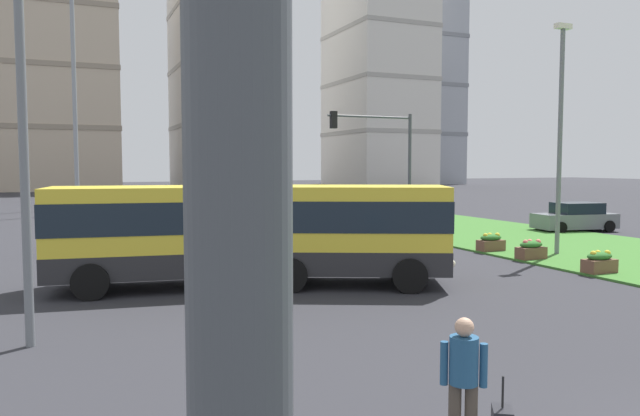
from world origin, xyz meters
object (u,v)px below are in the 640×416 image
object	(u,v)px
flower_planter_3	(599,262)
traffic_light_far_right	(383,152)
car_grey_wagon	(575,218)
apartment_tower_eastcentre	(378,35)
apartment_tower_westcentre	(35,43)
apartment_tower_centre	(223,42)
articulated_bus	(253,231)
flower_planter_4	(531,250)
pedestrian_crossing	(464,376)
apartment_tower_east	(409,90)
streetlight_median	(560,130)
flower_planter_5	(491,242)
streetlight_left	(22,92)
car_navy_sedan	(112,233)

from	to	relation	value
flower_planter_3	traffic_light_far_right	world-z (taller)	traffic_light_far_right
car_grey_wagon	apartment_tower_eastcentre	xyz separation A→B (m)	(26.79, 72.48, 26.30)
apartment_tower_westcentre	apartment_tower_centre	distance (m)	28.32
articulated_bus	flower_planter_4	distance (m)	11.16
pedestrian_crossing	apartment_tower_east	xyz separation A→B (m)	(57.18, 95.65, 17.10)
apartment_tower_centre	apartment_tower_east	distance (m)	37.83
flower_planter_4	streetlight_median	world-z (taller)	streetlight_median
flower_planter_5	traffic_light_far_right	world-z (taller)	traffic_light_far_right
flower_planter_3	streetlight_left	bearing A→B (deg)	-175.30
flower_planter_4	apartment_tower_eastcentre	world-z (taller)	apartment_tower_eastcentre
streetlight_median	apartment_tower_westcentre	distance (m)	83.10
flower_planter_3	apartment_tower_eastcentre	size ratio (longest dim) A/B	0.02
streetlight_median	apartment_tower_centre	distance (m)	83.48
articulated_bus	streetlight_left	bearing A→B (deg)	-145.06
apartment_tower_westcentre	traffic_light_far_right	bearing A→B (deg)	-75.79
pedestrian_crossing	flower_planter_4	bearing A→B (deg)	44.97
articulated_bus	car_navy_sedan	size ratio (longest dim) A/B	2.62
apartment_tower_westcentre	apartment_tower_eastcentre	distance (m)	56.39
car_navy_sedan	streetlight_median	bearing A→B (deg)	-26.79
car_grey_wagon	apartment_tower_westcentre	size ratio (longest dim) A/B	0.11
flower_planter_3	apartment_tower_westcentre	xyz separation A→B (m)	(-19.86, 82.36, 20.79)
flower_planter_4	traffic_light_far_right	world-z (taller)	traffic_light_far_right
streetlight_left	flower_planter_4	bearing A→B (deg)	15.10
apartment_tower_westcentre	car_grey_wagon	bearing A→B (deg)	-67.90
flower_planter_4	apartment_tower_centre	size ratio (longest dim) A/B	0.02
flower_planter_4	car_grey_wagon	bearing A→B (deg)	36.67
car_grey_wagon	flower_planter_4	xyz separation A→B (m)	(-9.44, -7.03, -0.33)
streetlight_median	apartment_tower_centre	xyz separation A→B (m)	(6.32, 81.06, 18.91)
flower_planter_5	apartment_tower_centre	bearing A→B (deg)	84.09
articulated_bus	traffic_light_far_right	xyz separation A→B (m)	(9.20, 8.66, 2.60)
flower_planter_4	apartment_tower_east	xyz separation A→B (m)	(45.52, 84.01, 17.68)
traffic_light_far_right	apartment_tower_westcentre	world-z (taller)	apartment_tower_westcentre
car_grey_wagon	apartment_tower_centre	size ratio (longest dim) A/B	0.10
articulated_bus	apartment_tower_westcentre	bearing A→B (deg)	96.29
car_grey_wagon	traffic_light_far_right	size ratio (longest dim) A/B	0.75
articulated_bus	pedestrian_crossing	world-z (taller)	articulated_bus
streetlight_median	apartment_tower_centre	world-z (taller)	apartment_tower_centre
flower_planter_5	apartment_tower_east	xyz separation A→B (m)	(45.52, 81.67, 17.68)
pedestrian_crossing	streetlight_median	bearing A→B (deg)	42.16
articulated_bus	apartment_tower_centre	xyz separation A→B (m)	(19.30, 82.18, 22.28)
car_grey_wagon	streetlight_median	world-z (taller)	streetlight_median
apartment_tower_east	pedestrian_crossing	bearing A→B (deg)	-120.87
car_navy_sedan	apartment_tower_east	distance (m)	97.68
car_navy_sedan	traffic_light_far_right	distance (m)	13.07
articulated_bus	apartment_tower_east	size ratio (longest dim) A/B	0.33
flower_planter_5	flower_planter_4	bearing A→B (deg)	-90.00
flower_planter_5	apartment_tower_east	size ratio (longest dim) A/B	0.03
flower_planter_4	flower_planter_5	bearing A→B (deg)	90.00
flower_planter_4	apartment_tower_westcentre	distance (m)	84.24
car_navy_sedan	streetlight_left	world-z (taller)	streetlight_left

